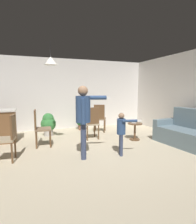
{
  "coord_description": "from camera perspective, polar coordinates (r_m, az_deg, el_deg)",
  "views": [
    {
      "loc": [
        -1.44,
        -4.05,
        1.55
      ],
      "look_at": [
        0.09,
        0.08,
        1.0
      ],
      "focal_mm": 29.72,
      "sensor_mm": 36.0,
      "label": 1
    }
  ],
  "objects": [
    {
      "name": "couch_floral",
      "position": [
        5.66,
        26.23,
        -6.06
      ],
      "size": [
        1.0,
        1.87,
        1.0
      ],
      "rotation": [
        0.0,
        0.0,
        1.66
      ],
      "color": "slate",
      "rests_on": "ground"
    },
    {
      "name": "ceiling_light_pendant",
      "position": [
        4.94,
        -14.37,
        15.06
      ],
      "size": [
        0.32,
        0.32,
        0.55
      ],
      "color": "silver"
    },
    {
      "name": "potted_plant_corner",
      "position": [
        6.37,
        -15.03,
        -3.38
      ],
      "size": [
        0.49,
        0.49,
        0.76
      ],
      "color": "#B7B2AD",
      "rests_on": "ground"
    },
    {
      "name": "dining_chair_centre_back",
      "position": [
        4.44,
        -26.07,
        -6.69
      ],
      "size": [
        0.46,
        0.46,
        1.0
      ],
      "rotation": [
        0.0,
        0.0,
        1.46
      ],
      "color": "brown",
      "rests_on": "ground"
    },
    {
      "name": "dining_chair_near_wall",
      "position": [
        5.69,
        -1.91,
        -3.06
      ],
      "size": [
        0.42,
        0.42,
        1.0
      ],
      "rotation": [
        0.0,
        0.0,
        0.0
      ],
      "color": "brown",
      "rests_on": "ground"
    },
    {
      "name": "person_adult",
      "position": [
        4.09,
        -4.41,
        -0.56
      ],
      "size": [
        0.83,
        0.46,
        1.62
      ],
      "rotation": [
        0.0,
        0.0,
        -1.82
      ],
      "color": "#384260",
      "rests_on": "ground"
    },
    {
      "name": "person_child",
      "position": [
        4.34,
        7.28,
        -5.25
      ],
      "size": [
        0.48,
        0.4,
        1.0
      ],
      "rotation": [
        0.0,
        0.0,
        -1.87
      ],
      "color": "#384260",
      "rests_on": "ground"
    },
    {
      "name": "dining_chair_by_counter",
      "position": [
        6.66,
        0.48,
        -1.57
      ],
      "size": [
        0.56,
        0.56,
        1.0
      ],
      "rotation": [
        0.0,
        0.0,
        5.81
      ],
      "color": "brown",
      "rests_on": "ground"
    },
    {
      "name": "wall_back",
      "position": [
        7.39,
        -9.2,
        5.46
      ],
      "size": [
        6.4,
        0.1,
        2.7
      ],
      "primitive_type": "cube",
      "color": "silver",
      "rests_on": "ground"
    },
    {
      "name": "ground",
      "position": [
        4.57,
        -0.78,
        -12.71
      ],
      "size": [
        7.68,
        7.68,
        0.0
      ],
      "primitive_type": "plane",
      "color": "beige"
    },
    {
      "name": "potted_plant_by_wall",
      "position": [
        7.08,
        -4.99,
        -2.36
      ],
      "size": [
        0.46,
        0.46,
        0.71
      ],
      "color": "brown",
      "rests_on": "ground"
    },
    {
      "name": "spare_remote_on_table",
      "position": [
        5.72,
        10.96,
        -3.21
      ],
      "size": [
        0.12,
        0.11,
        0.04
      ],
      "primitive_type": "cube",
      "rotation": [
        0.0,
        0.0,
        0.85
      ],
      "color": "white",
      "rests_on": "side_table_by_couch"
    },
    {
      "name": "dining_chair_spare",
      "position": [
        5.21,
        -17.4,
        -4.33
      ],
      "size": [
        0.45,
        0.45,
        1.0
      ],
      "rotation": [
        0.0,
        0.0,
        4.64
      ],
      "color": "brown",
      "rests_on": "ground"
    },
    {
      "name": "side_table_by_couch",
      "position": [
        5.78,
        11.26,
        -5.25
      ],
      "size": [
        0.44,
        0.44,
        0.52
      ],
      "color": "brown",
      "rests_on": "ground"
    }
  ]
}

